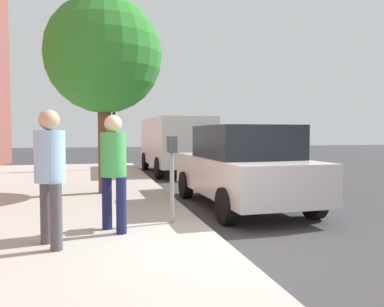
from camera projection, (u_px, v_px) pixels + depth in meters
The scene contains 8 objects.
ground_plane at pixel (228, 254), 5.11m from camera, with size 80.00×80.00×0.00m, color #38383A.
parking_meter at pixel (172, 161), 6.18m from camera, with size 0.36×0.12×1.41m.
pedestrian_at_meter at pixel (114, 164), 5.65m from camera, with size 0.47×0.38×1.73m.
pedestrian_bystander at pixel (50, 167), 4.88m from camera, with size 0.50×0.38×1.76m.
parked_sedan_near at pixel (242, 166), 8.25m from camera, with size 4.44×2.05×1.77m.
parked_van_far at pixel (175, 142), 15.31m from camera, with size 5.24×2.19×2.18m.
street_tree at pixel (104, 56), 9.22m from camera, with size 2.80×2.80×4.75m.
traffic_signal at pixel (116, 109), 15.49m from camera, with size 0.24×0.44×3.60m.
Camera 1 is at (-4.76, 1.69, 1.61)m, focal length 35.89 mm.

